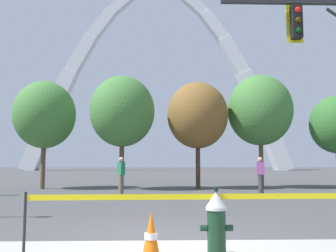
{
  "coord_description": "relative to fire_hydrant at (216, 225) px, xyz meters",
  "views": [
    {
      "loc": [
        -0.14,
        -6.63,
        1.33
      ],
      "look_at": [
        0.21,
        5.0,
        2.5
      ],
      "focal_mm": 39.58,
      "sensor_mm": 36.0,
      "label": 1
    }
  ],
  "objects": [
    {
      "name": "monument_arch",
      "position": [
        -0.7,
        63.1,
        15.5
      ],
      "size": [
        49.71,
        2.84,
        36.18
      ],
      "color": "silver",
      "rests_on": "ground"
    },
    {
      "name": "caution_tape_barrier",
      "position": [
        0.23,
        0.02,
        0.19
      ],
      "size": [
        5.8,
        0.22,
        0.94
      ],
      "color": "#232326",
      "rests_on": "ground"
    },
    {
      "name": "fire_hydrant",
      "position": [
        0.0,
        0.0,
        0.0
      ],
      "size": [
        0.46,
        0.48,
        0.99
      ],
      "color": "black",
      "rests_on": "ground"
    },
    {
      "name": "ground_plane",
      "position": [
        -0.7,
        1.32,
        -0.47
      ],
      "size": [
        240.0,
        240.0,
        0.0
      ],
      "primitive_type": "plane",
      "color": "#474749"
    },
    {
      "name": "tree_far_left",
      "position": [
        -6.79,
        14.3,
        3.41
      ],
      "size": [
        3.24,
        3.24,
        5.67
      ],
      "color": "brown",
      "rests_on": "ground"
    },
    {
      "name": "traffic_cone_by_hydrant",
      "position": [
        -0.91,
        -0.52,
        -0.11
      ],
      "size": [
        0.36,
        0.36,
        0.73
      ],
      "color": "black",
      "rests_on": "ground"
    },
    {
      "name": "pedestrian_near_trees",
      "position": [
        3.61,
        10.53,
        0.35
      ],
      "size": [
        0.37,
        0.26,
        1.59
      ],
      "color": "#38383D",
      "rests_on": "ground"
    },
    {
      "name": "tree_center_right",
      "position": [
        4.83,
        14.67,
        3.76
      ],
      "size": [
        3.53,
        3.53,
        6.17
      ],
      "color": "brown",
      "rests_on": "ground"
    },
    {
      "name": "pedestrian_walking_left",
      "position": [
        -2.36,
        10.58,
        0.35
      ],
      "size": [
        0.36,
        0.39,
        1.59
      ],
      "color": "brown",
      "rests_on": "ground"
    },
    {
      "name": "tree_center_left",
      "position": [
        1.33,
        14.19,
        3.4
      ],
      "size": [
        3.23,
        3.23,
        5.65
      ],
      "color": "#473323",
      "rests_on": "ground"
    },
    {
      "name": "tree_left_mid",
      "position": [
        -2.63,
        13.63,
        3.52
      ],
      "size": [
        3.33,
        3.33,
        5.83
      ],
      "color": "brown",
      "rests_on": "ground"
    }
  ]
}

